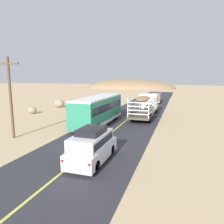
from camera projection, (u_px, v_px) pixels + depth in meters
name	position (u px, v px, depth m)	size (l,w,h in m)	color
ground_plane	(95.00, 146.00, 16.76)	(240.00, 240.00, 0.00)	tan
road_surface	(95.00, 146.00, 16.76)	(8.00, 120.00, 0.02)	#2D2D33
road_centre_line	(95.00, 146.00, 16.76)	(0.16, 117.60, 0.00)	#D8CC4C
suv_near	(92.00, 145.00, 13.46)	(1.90, 4.62, 2.29)	silver
livestock_truck	(147.00, 103.00, 29.57)	(2.53, 9.70, 3.02)	silver
bus	(98.00, 110.00, 23.84)	(2.54, 10.00, 3.21)	#2D8C66
car_far	(156.00, 98.00, 43.67)	(1.90, 4.62, 1.93)	#8C7259
power_pole_near	(10.00, 95.00, 18.40)	(2.20, 0.24, 7.19)	brown
boulder_near_shoulder	(32.00, 110.00, 31.05)	(1.26, 1.08, 1.06)	gray
boulder_mid_field	(110.00, 98.00, 50.47)	(0.84, 0.95, 0.48)	gray
boulder_far_horizon	(59.00, 103.00, 37.20)	(1.88, 1.51, 1.44)	gray
distant_hill	(130.00, 88.00, 95.88)	(40.64, 25.80, 8.11)	#957553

